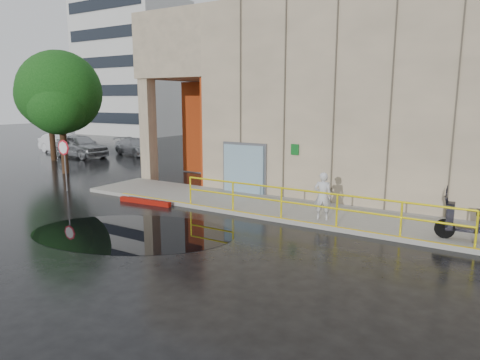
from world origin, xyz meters
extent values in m
plane|color=black|center=(0.00, 0.00, 0.00)|extent=(120.00, 120.00, 0.00)
cube|color=gray|center=(4.00, 4.50, 0.07)|extent=(20.00, 3.00, 0.15)
cube|color=gray|center=(6.00, 11.00, 4.00)|extent=(16.00, 10.00, 8.00)
cube|color=gray|center=(-4.00, 11.00, 6.50)|extent=(4.00, 10.00, 3.00)
cube|color=gray|center=(-5.60, 6.40, 2.50)|extent=(0.60, 0.60, 5.00)
cube|color=#A83C0F|center=(-4.00, 9.50, 2.50)|extent=(3.80, 0.15, 4.90)
cube|color=#A83C0F|center=(-2.05, 7.75, 2.50)|extent=(0.10, 3.50, 4.90)
cube|color=#84A7B4|center=(0.20, 5.88, 1.15)|extent=(1.90, 0.10, 2.00)
cube|color=slate|center=(0.20, 5.96, 1.15)|extent=(2.10, 0.06, 2.20)
cube|color=#0C591A|center=(2.50, 5.94, 2.10)|extent=(0.32, 0.04, 0.42)
cylinder|color=yellow|center=(4.25, 3.15, 1.15)|extent=(9.50, 0.06, 0.06)
cylinder|color=yellow|center=(4.25, 3.15, 0.70)|extent=(9.50, 0.06, 0.06)
cube|color=silver|center=(-28.00, 28.00, 7.50)|extent=(12.00, 8.00, 15.00)
imported|color=silver|center=(4.54, 3.65, 0.93)|extent=(0.65, 0.51, 1.57)
cylinder|color=black|center=(8.20, 3.62, 0.42)|extent=(0.55, 0.14, 0.55)
cylinder|color=slate|center=(-7.02, 2.59, 1.00)|extent=(0.06, 0.06, 1.99)
cylinder|color=red|center=(-7.02, 2.56, 1.95)|extent=(0.69, 0.05, 0.69)
cylinder|color=white|center=(-7.02, 2.54, 1.95)|extent=(0.54, 0.02, 0.54)
cube|color=maroon|center=(-2.34, 2.62, 0.09)|extent=(2.41, 0.34, 0.18)
cube|color=black|center=(-0.06, -0.31, 0.00)|extent=(7.35, 6.00, 0.01)
imported|color=#A0A3A7|center=(-16.06, 10.48, 0.81)|extent=(4.92, 2.33, 1.62)
imported|color=white|center=(-19.11, 11.27, 0.74)|extent=(4.68, 2.21, 1.48)
imported|color=#97999E|center=(-13.60, 13.46, 0.61)|extent=(4.49, 2.78, 1.22)
cylinder|color=black|center=(-11.09, 5.56, 1.54)|extent=(0.36, 0.36, 3.08)
sphere|color=#266016|center=(-11.09, 5.56, 4.40)|extent=(4.40, 4.40, 4.40)
sphere|color=#266016|center=(-10.52, 4.98, 3.74)|extent=(3.08, 3.08, 3.08)
cylinder|color=black|center=(-16.23, 8.48, 1.52)|extent=(0.36, 0.36, 3.05)
sphere|color=#1D5419|center=(-16.23, 8.48, 4.30)|extent=(4.17, 4.17, 4.17)
sphere|color=#1D5419|center=(-15.63, 8.06, 3.67)|extent=(2.92, 2.92, 2.92)
camera|label=1|loc=(9.30, -9.33, 4.02)|focal=32.00mm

